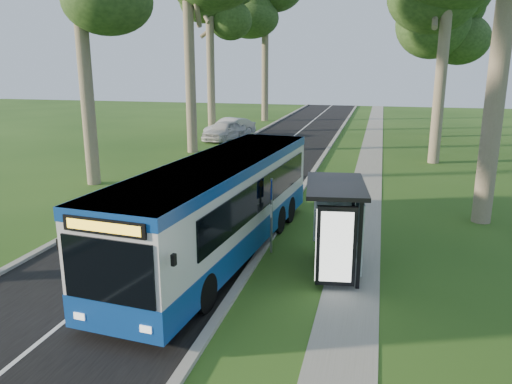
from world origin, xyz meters
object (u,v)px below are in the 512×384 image
litter_bin (322,196)px  car_white (224,131)px  bus_shelter (339,214)px  bus (220,207)px  bus_stop_sign (271,207)px  car_silver (230,128)px

litter_bin → car_white: car_white is taller
litter_bin → bus_shelter: bearing=-80.0°
bus → bus_stop_sign: bus is taller
litter_bin → car_white: size_ratio=0.18×
bus → litter_bin: size_ratio=13.95×
bus_stop_sign → litter_bin: bus_stop_sign is taller
bus → bus_shelter: (3.72, -0.66, 0.25)m
bus → car_silver: bus is taller
litter_bin → car_silver: bearing=117.9°
bus → car_silver: (-7.27, 24.94, -0.81)m
car_white → car_silver: (0.01, 1.52, 0.01)m
bus → bus_stop_sign: size_ratio=4.79×
bus_stop_sign → bus_shelter: bearing=-38.1°
bus_stop_sign → car_white: 24.43m
bus_stop_sign → car_silver: size_ratio=0.51×
bus → litter_bin: bearing=75.0°
bus → bus_stop_sign: 1.63m
bus_stop_sign → car_silver: bus_stop_sign is taller
bus_stop_sign → litter_bin: size_ratio=2.91×
bus → car_white: (-7.28, 23.42, -0.82)m
bus_shelter → litter_bin: (-1.28, 7.25, -1.42)m
car_silver → bus_stop_sign: bearing=-46.5°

